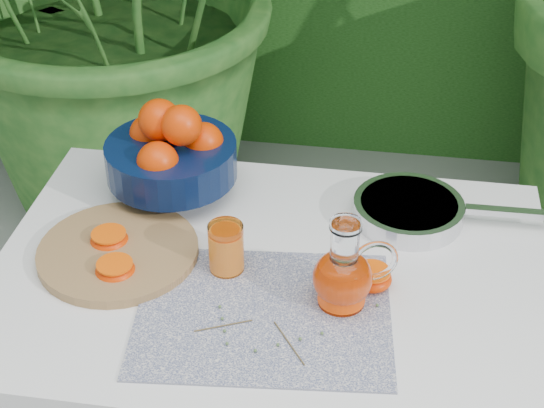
% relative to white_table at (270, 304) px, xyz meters
% --- Properties ---
extents(white_table, '(1.00, 0.70, 0.75)m').
position_rel_white_table_xyz_m(white_table, '(0.00, 0.00, 0.00)').
color(white_table, white).
rests_on(white_table, ground).
extents(placemat, '(0.45, 0.37, 0.00)m').
position_rel_white_table_xyz_m(placemat, '(0.01, -0.12, 0.08)').
color(placemat, '#0D1A4C').
rests_on(placemat, white_table).
extents(cutting_board, '(0.35, 0.35, 0.02)m').
position_rel_white_table_xyz_m(cutting_board, '(-0.28, -0.00, 0.09)').
color(cutting_board, olive).
rests_on(cutting_board, white_table).
extents(fruit_bowl, '(0.29, 0.29, 0.21)m').
position_rel_white_table_xyz_m(fruit_bowl, '(-0.23, 0.22, 0.18)').
color(fruit_bowl, black).
rests_on(fruit_bowl, white_table).
extents(juice_pitcher, '(0.15, 0.13, 0.17)m').
position_rel_white_table_xyz_m(juice_pitcher, '(0.13, -0.07, 0.14)').
color(juice_pitcher, white).
rests_on(juice_pitcher, white_table).
extents(juice_tumbler, '(0.07, 0.07, 0.09)m').
position_rel_white_table_xyz_m(juice_tumbler, '(-0.08, -0.01, 0.13)').
color(juice_tumbler, white).
rests_on(juice_tumbler, white_table).
extents(saute_pan, '(0.37, 0.22, 0.04)m').
position_rel_white_table_xyz_m(saute_pan, '(0.24, 0.20, 0.10)').
color(saute_pan, silver).
rests_on(saute_pan, white_table).
extents(orange_halves, '(0.57, 0.17, 0.03)m').
position_rel_white_table_xyz_m(orange_halves, '(-0.13, -0.02, 0.10)').
color(orange_halves, '#FF4C02').
rests_on(orange_halves, white_table).
extents(thyme_sprigs, '(0.30, 0.25, 0.01)m').
position_rel_white_table_xyz_m(thyme_sprigs, '(0.05, -0.12, 0.09)').
color(thyme_sprigs, brown).
rests_on(thyme_sprigs, white_table).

